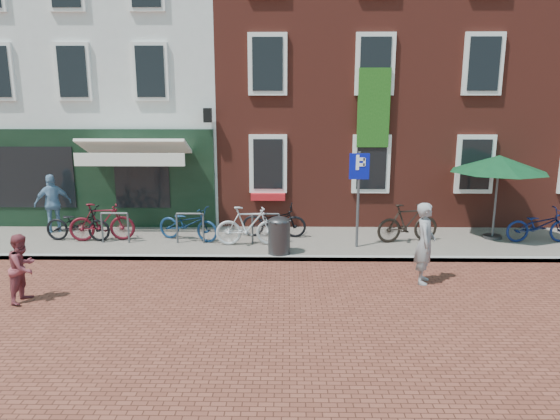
{
  "coord_description": "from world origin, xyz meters",
  "views": [
    {
      "loc": [
        1.1,
        -11.63,
        3.83
      ],
      "look_at": [
        0.89,
        0.45,
        1.17
      ],
      "focal_mm": 32.24,
      "sensor_mm": 36.0,
      "label": 1
    }
  ],
  "objects_px": {
    "cafe_person": "(53,203)",
    "bicycle_1": "(102,222)",
    "bicycle_5": "(408,223)",
    "litter_bin": "(279,233)",
    "bicycle_0": "(78,224)",
    "bicycle_3": "(249,226)",
    "parasol": "(499,161)",
    "bicycle_2": "(188,224)",
    "bicycle_4": "(274,220)",
    "boy": "(23,268)",
    "bicycle_6": "(539,225)",
    "parking_sign": "(359,183)",
    "woman": "(425,243)"
  },
  "relations": [
    {
      "from": "cafe_person",
      "to": "bicycle_1",
      "type": "distance_m",
      "value": 1.96
    },
    {
      "from": "bicycle_1",
      "to": "bicycle_5",
      "type": "bearing_deg",
      "value": -98.39
    },
    {
      "from": "litter_bin",
      "to": "cafe_person",
      "type": "bearing_deg",
      "value": 162.93
    },
    {
      "from": "bicycle_0",
      "to": "bicycle_5",
      "type": "xyz_separation_m",
      "value": [
        8.86,
        0.05,
        0.05
      ]
    },
    {
      "from": "bicycle_1",
      "to": "bicycle_3",
      "type": "distance_m",
      "value": 3.99
    },
    {
      "from": "parasol",
      "to": "bicycle_0",
      "type": "relative_size",
      "value": 1.45
    },
    {
      "from": "bicycle_2",
      "to": "bicycle_4",
      "type": "relative_size",
      "value": 1.0
    },
    {
      "from": "boy",
      "to": "bicycle_1",
      "type": "bearing_deg",
      "value": 4.93
    },
    {
      "from": "litter_bin",
      "to": "bicycle_5",
      "type": "relative_size",
      "value": 0.58
    },
    {
      "from": "bicycle_0",
      "to": "bicycle_3",
      "type": "relative_size",
      "value": 1.03
    },
    {
      "from": "boy",
      "to": "bicycle_2",
      "type": "xyz_separation_m",
      "value": [
        2.4,
        4.0,
        -0.11
      ]
    },
    {
      "from": "bicycle_6",
      "to": "parking_sign",
      "type": "bearing_deg",
      "value": 94.11
    },
    {
      "from": "woman",
      "to": "bicycle_0",
      "type": "xyz_separation_m",
      "value": [
        -8.55,
        2.77,
        -0.3
      ]
    },
    {
      "from": "woman",
      "to": "bicycle_0",
      "type": "relative_size",
      "value": 0.98
    },
    {
      "from": "bicycle_0",
      "to": "bicycle_5",
      "type": "height_order",
      "value": "bicycle_5"
    },
    {
      "from": "woman",
      "to": "bicycle_5",
      "type": "xyz_separation_m",
      "value": [
        0.3,
        2.82,
        -0.25
      ]
    },
    {
      "from": "parasol",
      "to": "bicycle_0",
      "type": "height_order",
      "value": "parasol"
    },
    {
      "from": "bicycle_2",
      "to": "bicycle_4",
      "type": "xyz_separation_m",
      "value": [
        2.31,
        0.4,
        0.0
      ]
    },
    {
      "from": "bicycle_1",
      "to": "bicycle_6",
      "type": "xyz_separation_m",
      "value": [
        11.71,
        0.07,
        -0.05
      ]
    },
    {
      "from": "bicycle_0",
      "to": "bicycle_1",
      "type": "xyz_separation_m",
      "value": [
        0.65,
        0.0,
        0.05
      ]
    },
    {
      "from": "litter_bin",
      "to": "woman",
      "type": "xyz_separation_m",
      "value": [
        3.11,
        -1.68,
        0.25
      ]
    },
    {
      "from": "boy",
      "to": "bicycle_5",
      "type": "relative_size",
      "value": 0.78
    },
    {
      "from": "bicycle_5",
      "to": "bicycle_4",
      "type": "bearing_deg",
      "value": 70.23
    },
    {
      "from": "bicycle_3",
      "to": "bicycle_1",
      "type": "bearing_deg",
      "value": 81.75
    },
    {
      "from": "parasol",
      "to": "bicycle_0",
      "type": "bearing_deg",
      "value": -177.78
    },
    {
      "from": "bicycle_2",
      "to": "bicycle_5",
      "type": "height_order",
      "value": "bicycle_5"
    },
    {
      "from": "cafe_person",
      "to": "bicycle_5",
      "type": "height_order",
      "value": "cafe_person"
    },
    {
      "from": "bicycle_2",
      "to": "bicycle_6",
      "type": "xyz_separation_m",
      "value": [
        9.4,
        -0.01,
        0.0
      ]
    },
    {
      "from": "litter_bin",
      "to": "bicycle_4",
      "type": "distance_m",
      "value": 1.58
    },
    {
      "from": "parking_sign",
      "to": "bicycle_3",
      "type": "bearing_deg",
      "value": 177.67
    },
    {
      "from": "parasol",
      "to": "cafe_person",
      "type": "relative_size",
      "value": 1.54
    },
    {
      "from": "litter_bin",
      "to": "bicycle_4",
      "type": "relative_size",
      "value": 0.56
    },
    {
      "from": "parasol",
      "to": "bicycle_2",
      "type": "relative_size",
      "value": 1.45
    },
    {
      "from": "cafe_person",
      "to": "bicycle_1",
      "type": "height_order",
      "value": "cafe_person"
    },
    {
      "from": "bicycle_5",
      "to": "bicycle_6",
      "type": "height_order",
      "value": "bicycle_5"
    },
    {
      "from": "boy",
      "to": "bicycle_5",
      "type": "height_order",
      "value": "boy"
    },
    {
      "from": "bicycle_1",
      "to": "boy",
      "type": "bearing_deg",
      "value": 169.89
    },
    {
      "from": "parking_sign",
      "to": "bicycle_4",
      "type": "xyz_separation_m",
      "value": [
        -2.17,
        0.95,
        -1.22
      ]
    },
    {
      "from": "boy",
      "to": "bicycle_6",
      "type": "bearing_deg",
      "value": -65.01
    },
    {
      "from": "bicycle_4",
      "to": "bicycle_2",
      "type": "bearing_deg",
      "value": 103.8
    },
    {
      "from": "bicycle_0",
      "to": "bicycle_5",
      "type": "bearing_deg",
      "value": -86.23
    },
    {
      "from": "bicycle_2",
      "to": "bicycle_1",
      "type": "bearing_deg",
      "value": 111.38
    },
    {
      "from": "woman",
      "to": "cafe_person",
      "type": "height_order",
      "value": "cafe_person"
    },
    {
      "from": "cafe_person",
      "to": "bicycle_6",
      "type": "distance_m",
      "value": 13.45
    },
    {
      "from": "woman",
      "to": "bicycle_5",
      "type": "bearing_deg",
      "value": 9.27
    },
    {
      "from": "cafe_person",
      "to": "woman",
      "type": "bearing_deg",
      "value": 128.6
    },
    {
      "from": "woman",
      "to": "bicycle_1",
      "type": "xyz_separation_m",
      "value": [
        -7.9,
        2.77,
        -0.25
      ]
    },
    {
      "from": "litter_bin",
      "to": "bicycle_0",
      "type": "height_order",
      "value": "litter_bin"
    },
    {
      "from": "litter_bin",
      "to": "bicycle_6",
      "type": "relative_size",
      "value": 0.56
    },
    {
      "from": "parasol",
      "to": "cafe_person",
      "type": "distance_m",
      "value": 12.42
    }
  ]
}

